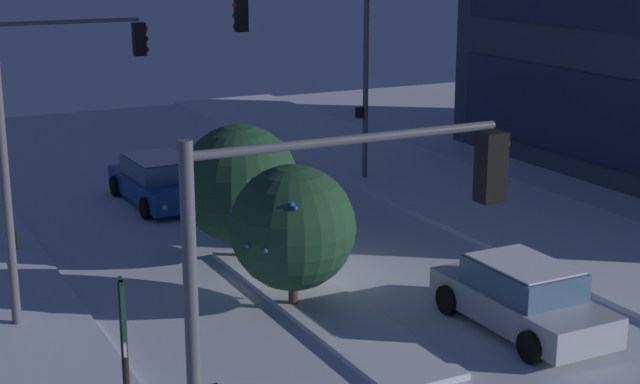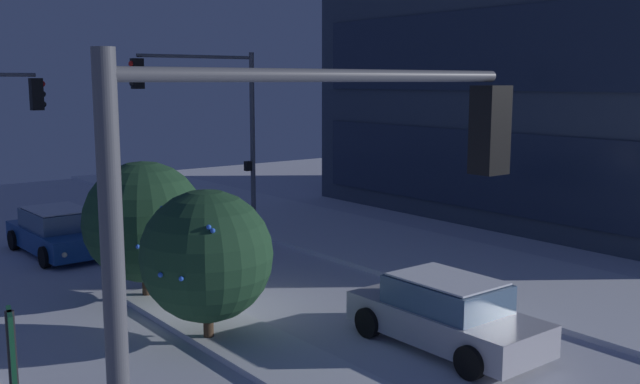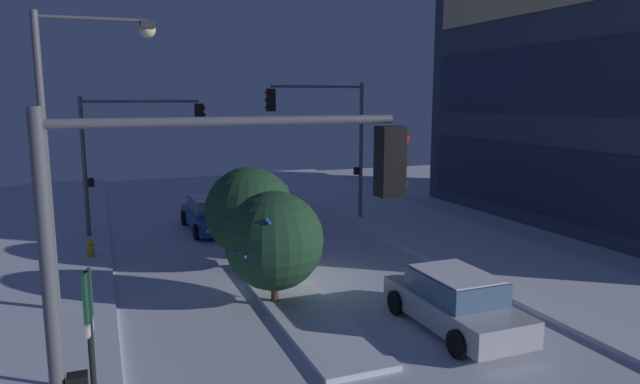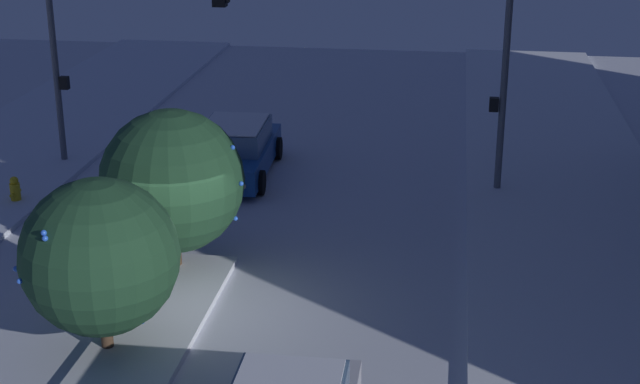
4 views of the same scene
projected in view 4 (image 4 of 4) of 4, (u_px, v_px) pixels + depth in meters
name	position (u px, v px, depth m)	size (l,w,h in m)	color
ground	(193.00, 313.00, 18.66)	(52.00, 52.00, 0.00)	silver
curb_strip_far	(608.00, 338.00, 17.57)	(52.00, 5.20, 0.14)	silver
median_strip	(132.00, 360.00, 16.83)	(9.00, 1.80, 0.14)	silver
car_near	(235.00, 150.00, 26.25)	(4.71, 2.25, 1.49)	#19478C
traffic_light_corner_near_left	(121.00, 23.00, 25.72)	(0.32, 5.17, 5.94)	#565960
traffic_light_corner_far_left	(437.00, 21.00, 23.83)	(0.32, 4.84, 6.59)	#565960
fire_hydrant	(15.00, 191.00, 24.15)	(0.48, 0.26, 0.77)	gold
decorated_tree_median	(172.00, 181.00, 19.85)	(3.06, 3.11, 3.58)	#473323
decorated_tree_left_of_median	(100.00, 257.00, 16.54)	(2.87, 2.81, 3.32)	#473323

